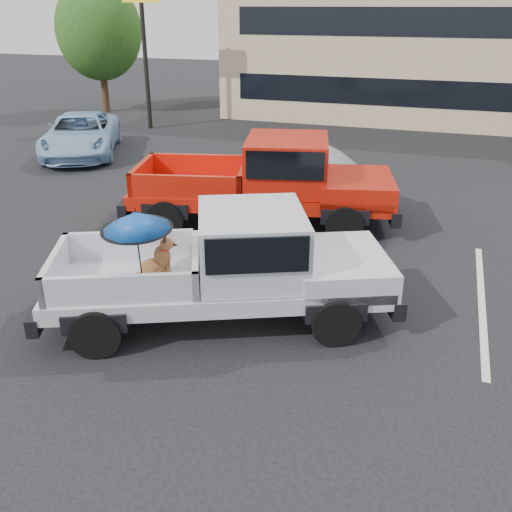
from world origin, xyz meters
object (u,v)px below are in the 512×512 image
object	(u,v)px
motel_sign	(142,9)
silver_pickup	(238,261)
blue_suv	(81,135)
silver_sedan	(314,175)
red_pickup	(279,178)
tree_left	(99,30)

from	to	relation	value
motel_sign	silver_pickup	world-z (taller)	motel_sign
silver_pickup	blue_suv	bearing A→B (deg)	111.71
silver_sedan	blue_suv	world-z (taller)	blue_suv
silver_pickup	silver_sedan	xyz separation A→B (m)	(-0.29, 6.62, -0.37)
motel_sign	red_pickup	bearing A→B (deg)	-48.06
motel_sign	tree_left	size ratio (longest dim) A/B	1.00
red_pickup	silver_sedan	distance (m)	2.20
tree_left	red_pickup	size ratio (longest dim) A/B	0.91
tree_left	red_pickup	bearing A→B (deg)	-44.89
red_pickup	silver_pickup	bearing A→B (deg)	-94.99
red_pickup	blue_suv	distance (m)	9.57
tree_left	silver_pickup	size ratio (longest dim) A/B	1.00
motel_sign	silver_pickup	distance (m)	17.00
red_pickup	silver_sedan	bearing A→B (deg)	67.40
tree_left	blue_suv	bearing A→B (deg)	-63.28
silver_sedan	red_pickup	bearing A→B (deg)	-167.21
tree_left	silver_pickup	bearing A→B (deg)	-52.24
motel_sign	tree_left	bearing A→B (deg)	143.13
red_pickup	motel_sign	bearing A→B (deg)	118.84
motel_sign	silver_sedan	size ratio (longest dim) A/B	1.45
motel_sign	silver_pickup	size ratio (longest dim) A/B	1.00
tree_left	blue_suv	distance (m)	9.40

